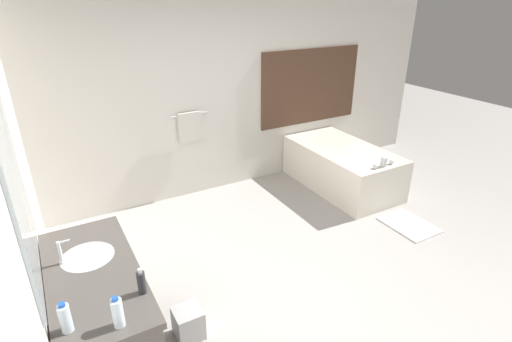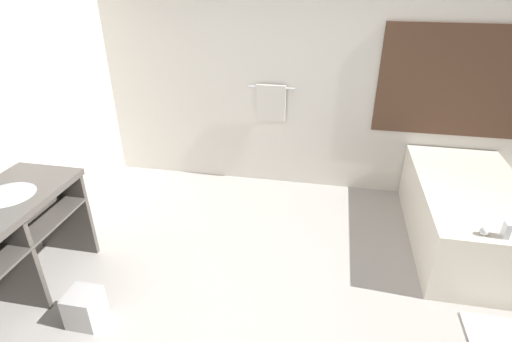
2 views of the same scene
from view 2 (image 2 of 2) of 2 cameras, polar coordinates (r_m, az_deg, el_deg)
The scene contains 4 objects.
ground_plane at distance 3.08m, azimuth 0.96°, elevation -21.56°, with size 16.00×16.00×0.00m, color #A8A39E.
wall_back_with_blinds at distance 4.34m, azimuth 7.21°, elevation 14.24°, with size 7.40×0.13×2.70m.
bathtub at distance 4.11m, azimuth 27.90°, elevation -5.21°, with size 0.90×1.68×0.71m.
waste_bin at distance 3.27m, azimuth -23.27°, elevation -17.48°, with size 0.22×0.22×0.26m.
Camera 2 is at (0.34, -1.99, 2.33)m, focal length 28.00 mm.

